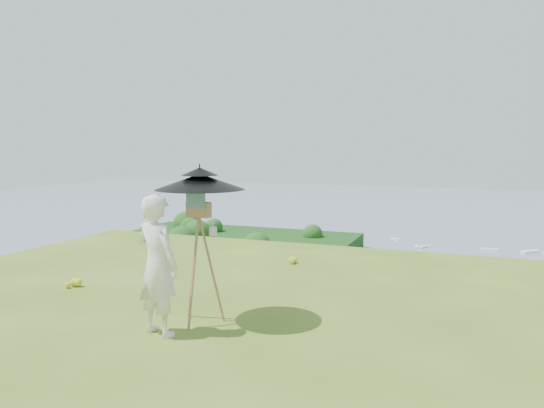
% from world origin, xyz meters
% --- Properties ---
extents(ground, '(14.00, 14.00, 0.00)m').
position_xyz_m(ground, '(0.00, 0.00, 0.00)').
color(ground, '#49681D').
rests_on(ground, ground).
extents(shoreline_tier, '(170.00, 28.00, 8.00)m').
position_xyz_m(shoreline_tier, '(0.00, 75.00, -36.00)').
color(shoreline_tier, '#6B6355').
rests_on(shoreline_tier, bay_water).
extents(bay_water, '(700.00, 700.00, 0.00)m').
position_xyz_m(bay_water, '(0.00, 240.00, -34.00)').
color(bay_water, slate).
rests_on(bay_water, ground).
extents(peninsula, '(90.00, 60.00, 12.00)m').
position_xyz_m(peninsula, '(-75.00, 155.00, -29.00)').
color(peninsula, '#0F3911').
rests_on(peninsula, bay_water).
extents(slope_trees, '(110.00, 50.00, 6.00)m').
position_xyz_m(slope_trees, '(0.00, 35.00, -15.00)').
color(slope_trees, '#174B16').
rests_on(slope_trees, forest_slope).
extents(harbor_town, '(110.00, 22.00, 5.00)m').
position_xyz_m(harbor_town, '(0.00, 75.00, -29.50)').
color(harbor_town, silver).
rests_on(harbor_town, shoreline_tier).
extents(moored_boats, '(140.00, 140.00, 0.70)m').
position_xyz_m(moored_boats, '(-12.50, 161.00, -33.65)').
color(moored_boats, white).
rests_on(moored_boats, bay_water).
extents(wildflowers, '(10.00, 10.50, 0.12)m').
position_xyz_m(wildflowers, '(0.00, 0.25, 0.06)').
color(wildflowers, yellow).
rests_on(wildflowers, ground).
extents(painter, '(0.70, 0.55, 1.68)m').
position_xyz_m(painter, '(-1.51, 0.80, 0.84)').
color(painter, silver).
rests_on(painter, ground).
extents(field_easel, '(0.70, 0.70, 1.68)m').
position_xyz_m(field_easel, '(-1.26, 1.36, 0.84)').
color(field_easel, '#98633F').
rests_on(field_easel, ground).
extents(sun_umbrella, '(1.38, 1.38, 0.63)m').
position_xyz_m(sun_umbrella, '(-1.25, 1.39, 1.70)').
color(sun_umbrella, black).
rests_on(sun_umbrella, field_easel).
extents(painter_cap, '(0.20, 0.23, 0.10)m').
position_xyz_m(painter_cap, '(-1.51, 0.80, 1.63)').
color(painter_cap, '#D17274').
rests_on(painter_cap, painter).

